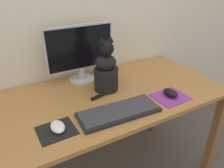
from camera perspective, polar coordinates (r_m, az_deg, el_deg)
desk at (r=1.37m, az=-0.67°, el=-6.02°), size 1.42×0.70×0.75m
monitor at (r=1.42m, az=-8.24°, el=8.38°), size 0.45×0.17×0.37m
keyboard at (r=1.14m, az=1.82°, el=-7.23°), size 0.44×0.19×0.02m
mousepad_left at (r=1.07m, az=-14.30°, el=-11.69°), size 0.18×0.16×0.00m
mousepad_right at (r=1.33m, az=15.00°, el=-3.25°), size 0.20×0.18×0.00m
computer_mouse_left at (r=1.06m, az=-14.02°, el=-10.78°), size 0.06×0.10×0.03m
computer_mouse_right at (r=1.33m, az=15.04°, el=-2.22°), size 0.06×0.10×0.04m
cat at (r=1.31m, az=-1.56°, el=3.42°), size 0.22×0.17×0.34m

